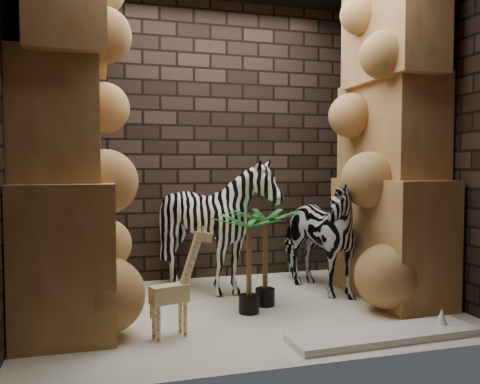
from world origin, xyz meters
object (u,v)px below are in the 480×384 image
object	(u,v)px
zebra_left	(216,233)
giraffe_toy	(169,282)
palm_back	(249,264)
zebra_right	(313,227)
palm_front	(265,257)
surfboard	(384,335)

from	to	relation	value
zebra_left	giraffe_toy	bearing A→B (deg)	-113.10
zebra_left	palm_back	world-z (taller)	zebra_left
zebra_right	giraffe_toy	size ratio (longest dim) A/B	1.59
zebra_left	palm_front	bearing A→B (deg)	-53.14
giraffe_toy	surfboard	size ratio (longest dim) A/B	0.57
palm_front	palm_back	distance (m)	0.26
palm_back	surfboard	distance (m)	1.19
palm_front	palm_back	size ratio (longest dim) A/B	1.03
zebra_left	surfboard	size ratio (longest dim) A/B	0.92
surfboard	zebra_right	bearing A→B (deg)	86.05
zebra_right	giraffe_toy	distance (m)	1.77
giraffe_toy	zebra_left	bearing A→B (deg)	44.80
zebra_right	zebra_left	xyz separation A→B (m)	(-0.92, 0.20, -0.05)
zebra_left	giraffe_toy	size ratio (longest dim) A/B	1.61
palm_back	surfboard	size ratio (longest dim) A/B	0.59
zebra_right	zebra_left	world-z (taller)	zebra_right
zebra_left	surfboard	world-z (taller)	zebra_left
palm_back	surfboard	xyz separation A→B (m)	(0.75, -0.83, -0.39)
palm_front	palm_back	world-z (taller)	palm_front
palm_back	zebra_right	bearing A→B (deg)	31.53
zebra_right	surfboard	distance (m)	1.46
zebra_right	palm_back	size ratio (longest dim) A/B	1.54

